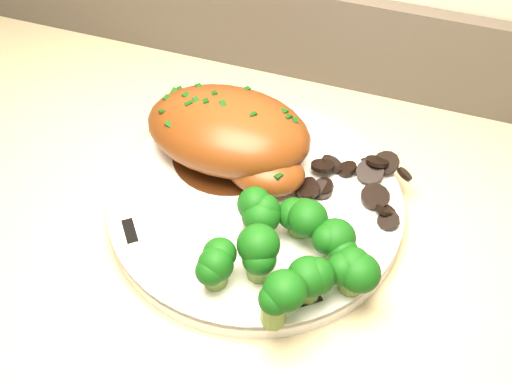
% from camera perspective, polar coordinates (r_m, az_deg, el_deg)
% --- Properties ---
extents(plate, '(0.39, 0.39, 0.02)m').
position_cam_1_polar(plate, '(0.66, 0.00, -1.17)').
color(plate, white).
rests_on(plate, counter).
extents(rim_accent_0, '(0.03, 0.03, 0.00)m').
position_cam_1_polar(rim_accent_0, '(0.69, 10.21, 2.13)').
color(rim_accent_0, black).
rests_on(rim_accent_0, plate).
extents(rim_accent_1, '(0.03, 0.03, 0.00)m').
position_cam_1_polar(rim_accent_1, '(0.74, -3.37, 6.53)').
color(rim_accent_1, black).
rests_on(rim_accent_1, plate).
extents(rim_accent_2, '(0.03, 0.03, 0.00)m').
position_cam_1_polar(rim_accent_2, '(0.64, -11.15, -3.43)').
color(rim_accent_2, black).
rests_on(rim_accent_2, plate).
extents(rim_accent_3, '(0.03, 0.03, 0.00)m').
position_cam_1_polar(rim_accent_3, '(0.58, 4.35, -9.62)').
color(rim_accent_3, black).
rests_on(rim_accent_3, plate).
extents(gravy_pool, '(0.12, 0.12, 0.00)m').
position_cam_1_polar(gravy_pool, '(0.70, -2.39, 3.39)').
color(gravy_pool, '#3A1B0A').
rests_on(gravy_pool, plate).
extents(chicken_breast, '(0.18, 0.12, 0.07)m').
position_cam_1_polar(chicken_breast, '(0.67, -2.11, 5.09)').
color(chicken_breast, brown).
rests_on(chicken_breast, plate).
extents(mushroom_pile, '(0.11, 0.08, 0.03)m').
position_cam_1_polar(mushroom_pile, '(0.66, 8.15, 0.53)').
color(mushroom_pile, black).
rests_on(mushroom_pile, plate).
extents(broccoli_florets, '(0.15, 0.14, 0.05)m').
position_cam_1_polar(broccoli_florets, '(0.57, 2.82, -5.41)').
color(broccoli_florets, olive).
rests_on(broccoli_florets, plate).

